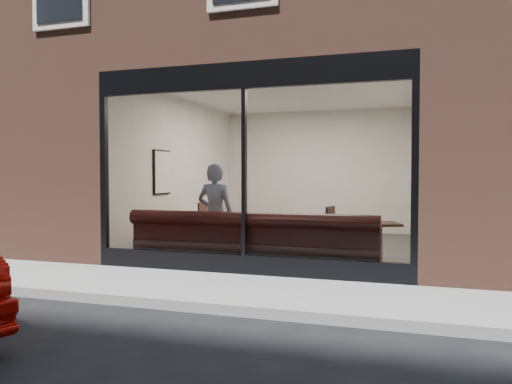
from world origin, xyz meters
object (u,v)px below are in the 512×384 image
(cafe_chair_right, at_px, (320,245))
(cafe_table_left, at_px, (180,216))
(person, at_px, (215,215))
(cafe_table_right, at_px, (380,224))
(cafe_chair_left, at_px, (195,236))
(banquette, at_px, (253,256))

(cafe_chair_right, bearing_deg, cafe_table_left, 20.03)
(person, distance_m, cafe_table_left, 1.25)
(person, relative_size, cafe_table_right, 2.94)
(person, distance_m, cafe_table_right, 2.67)
(cafe_chair_left, distance_m, cafe_chair_right, 2.75)
(cafe_table_right, bearing_deg, cafe_chair_left, 160.52)
(cafe_table_left, bearing_deg, cafe_chair_right, 10.65)
(person, bearing_deg, banquette, 165.28)
(banquette, xyz_separation_m, cafe_table_right, (1.93, 0.55, 0.52))
(person, xyz_separation_m, cafe_chair_left, (-1.16, 1.71, -0.61))
(person, height_order, cafe_table_right, person)
(cafe_table_left, distance_m, cafe_table_right, 3.67)
(banquette, xyz_separation_m, cafe_chair_left, (-1.87, 1.90, 0.01))
(cafe_chair_right, bearing_deg, cafe_chair_left, -1.13)
(cafe_table_right, distance_m, cafe_chair_right, 1.48)
(cafe_chair_left, bearing_deg, cafe_chair_right, 173.10)
(cafe_table_left, relative_size, cafe_chair_right, 1.57)
(banquette, bearing_deg, cafe_table_right, 15.90)
(cafe_table_right, height_order, cafe_chair_left, cafe_table_right)
(banquette, height_order, cafe_table_right, cafe_table_right)
(banquette, distance_m, cafe_table_right, 2.07)
(cafe_table_left, distance_m, cafe_chair_right, 2.64)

